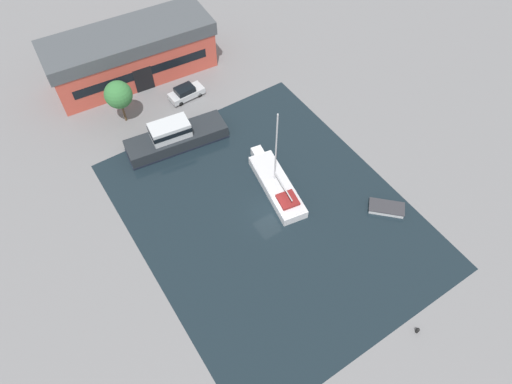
% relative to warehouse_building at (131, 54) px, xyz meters
% --- Properties ---
extents(ground_plane, '(440.00, 440.00, 0.00)m').
position_rel_warehouse_building_xyz_m(ground_plane, '(2.10, -28.24, -3.28)').
color(ground_plane, slate).
extents(water_canal, '(26.23, 32.62, 0.01)m').
position_rel_warehouse_building_xyz_m(water_canal, '(2.10, -28.24, -3.28)').
color(water_canal, black).
rests_on(water_canal, ground).
extents(warehouse_building, '(21.59, 8.92, 6.49)m').
position_rel_warehouse_building_xyz_m(warehouse_building, '(0.00, 0.00, 0.00)').
color(warehouse_building, '#C64C3D').
rests_on(warehouse_building, ground).
extents(quay_tree_near_building, '(3.23, 3.23, 5.67)m').
position_rel_warehouse_building_xyz_m(quay_tree_near_building, '(-4.71, -7.30, 0.76)').
color(quay_tree_near_building, brown).
rests_on(quay_tree_near_building, ground).
extents(parked_car, '(4.54, 2.10, 1.70)m').
position_rel_warehouse_building_xyz_m(parked_car, '(3.40, -7.76, -2.43)').
color(parked_car, silver).
rests_on(parked_car, ground).
extents(sailboat_moored, '(4.26, 10.59, 10.46)m').
position_rel_warehouse_building_xyz_m(sailboat_moored, '(4.62, -25.94, -2.64)').
color(sailboat_moored, white).
rests_on(sailboat_moored, water_canal).
extents(motor_cruiser, '(12.05, 4.89, 3.41)m').
position_rel_warehouse_building_xyz_m(motor_cruiser, '(-1.41, -14.21, -2.05)').
color(motor_cruiser, '#23282D').
rests_on(motor_cruiser, water_canal).
extents(small_dinghy, '(3.85, 3.82, 0.56)m').
position_rel_warehouse_building_xyz_m(small_dinghy, '(12.61, -34.56, -2.99)').
color(small_dinghy, white).
rests_on(small_dinghy, water_canal).
extents(mooring_bollard, '(0.33, 0.33, 0.65)m').
position_rel_warehouse_building_xyz_m(mooring_bollard, '(5.86, -45.67, -2.93)').
color(mooring_bollard, black).
rests_on(mooring_bollard, ground).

